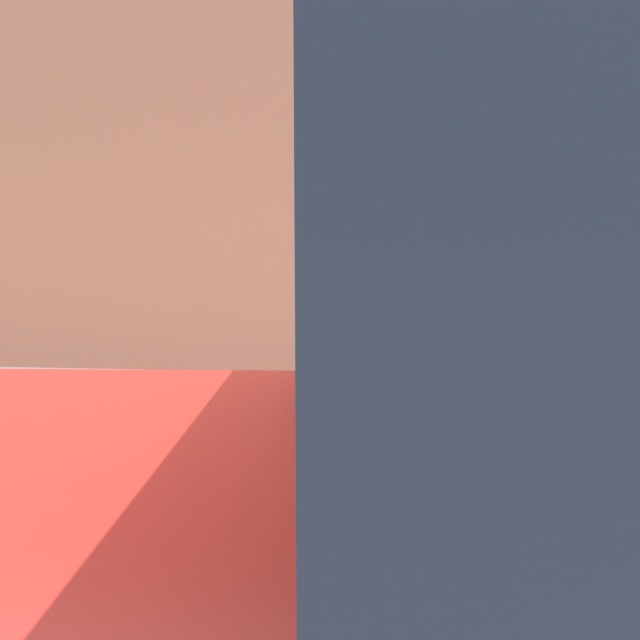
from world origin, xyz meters
TOP-DOWN VIEW (x-y plane):
  - sidewalk at (0.00, 2.20)m, footprint 24.00×2.80m
  - building_facade at (0.00, 4.84)m, footprint 24.00×0.30m
  - parking_meter at (0.33, 1.28)m, footprint 0.20×0.16m

SIDE VIEW (x-z plane):
  - sidewalk at x=0.00m, z-range 0.00..0.10m
  - parking_meter at x=0.33m, z-range 0.45..1.90m
  - building_facade at x=0.00m, z-range 0.00..5.22m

